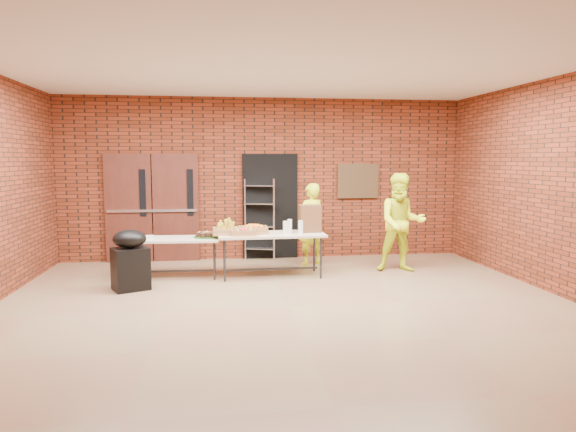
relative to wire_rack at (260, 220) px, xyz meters
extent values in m
cube|color=#89664A|center=(0.12, -3.32, -0.82)|extent=(8.00, 7.00, 0.04)
cube|color=silver|center=(0.12, -3.32, 2.42)|extent=(8.00, 7.00, 0.04)
cube|color=maroon|center=(0.12, 0.20, 0.80)|extent=(8.00, 0.04, 3.20)
cube|color=maroon|center=(0.12, -6.84, 0.80)|extent=(8.00, 0.04, 3.20)
cube|color=maroon|center=(4.14, -3.32, 0.80)|extent=(0.04, 7.00, 3.20)
cube|color=#4C1D15|center=(-2.53, 0.12, 0.25)|extent=(0.88, 0.08, 2.10)
cube|color=#4C1D15|center=(-1.63, 0.12, 0.25)|extent=(0.88, 0.08, 2.10)
cube|color=black|center=(-2.25, 0.07, 0.55)|extent=(0.12, 0.02, 0.90)
cube|color=black|center=(-1.35, 0.07, 0.55)|extent=(0.12, 0.02, 0.90)
cube|color=silver|center=(-2.08, 0.06, 0.20)|extent=(1.70, 0.04, 0.05)
cube|color=black|center=(0.22, 0.14, 0.25)|extent=(1.10, 0.06, 2.10)
cube|color=#452F1B|center=(2.02, 0.13, 0.75)|extent=(0.85, 0.04, 0.70)
cube|color=tan|center=(-1.61, -1.37, -0.15)|extent=(1.67, 0.76, 0.04)
cube|color=#2B2C30|center=(-1.61, -1.37, -0.69)|extent=(1.46, 0.10, 0.03)
cylinder|color=#2B2C30|center=(-2.34, -1.09, -0.48)|extent=(0.03, 0.03, 0.64)
cylinder|color=#2B2C30|center=(-0.88, -1.09, -0.48)|extent=(0.03, 0.03, 0.64)
cylinder|color=#2B2C30|center=(-2.34, -1.64, -0.48)|extent=(0.03, 0.03, 0.64)
cylinder|color=#2B2C30|center=(-0.88, -1.64, -0.48)|extent=(0.03, 0.03, 0.64)
cube|color=tan|center=(0.09, -1.48, -0.09)|extent=(1.81, 0.79, 0.04)
cube|color=#2B2C30|center=(0.09, -1.48, -0.68)|extent=(1.60, 0.08, 0.03)
cylinder|color=#2B2C30|center=(-0.71, -1.18, -0.45)|extent=(0.04, 0.04, 0.70)
cylinder|color=#2B2C30|center=(0.88, -1.18, -0.45)|extent=(0.04, 0.04, 0.70)
cylinder|color=#2B2C30|center=(-0.71, -1.78, -0.45)|extent=(0.04, 0.04, 0.70)
cylinder|color=#2B2C30|center=(0.88, -1.78, -0.45)|extent=(0.04, 0.04, 0.70)
cube|color=#AC7645|center=(-0.66, -1.49, -0.03)|extent=(0.46, 0.36, 0.07)
cube|color=#AC7645|center=(-0.23, -1.45, -0.03)|extent=(0.48, 0.37, 0.07)
cube|color=#AC7645|center=(-0.40, -1.64, -0.03)|extent=(0.40, 0.31, 0.06)
cylinder|color=#165417|center=(-1.02, -1.37, -0.12)|extent=(0.40, 0.40, 0.02)
cube|color=silver|center=(-1.96, -1.38, -0.10)|extent=(0.16, 0.11, 0.05)
cube|color=brown|center=(0.77, -1.37, 0.17)|extent=(0.35, 0.32, 0.47)
cylinder|color=silver|center=(0.31, -1.61, 0.05)|extent=(0.07, 0.07, 0.22)
cylinder|color=silver|center=(0.56, -1.68, 0.05)|extent=(0.08, 0.08, 0.23)
cylinder|color=silver|center=(0.40, -1.46, 0.05)|extent=(0.08, 0.08, 0.23)
cube|color=black|center=(-2.14, -2.10, -0.48)|extent=(0.64, 0.59, 0.65)
ellipsoid|color=black|center=(-2.14, -2.10, -0.02)|extent=(0.63, 0.60, 0.28)
imported|color=#E2F31B|center=(0.92, -0.61, -0.03)|extent=(0.67, 0.57, 1.55)
imported|color=#E2F31B|center=(2.41, -1.39, 0.07)|extent=(0.95, 0.79, 1.75)
camera|label=1|loc=(-0.78, -10.06, 1.19)|focal=32.00mm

